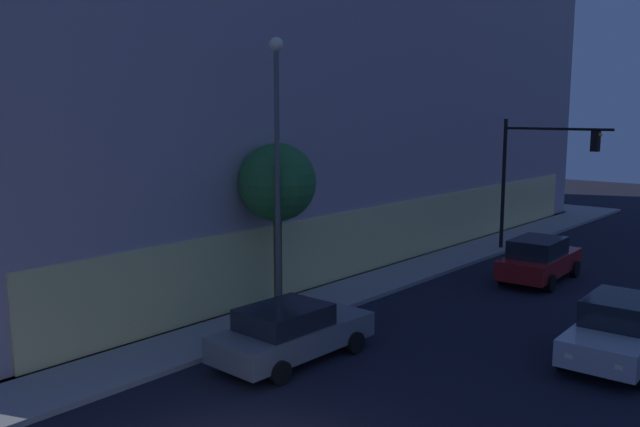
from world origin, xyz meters
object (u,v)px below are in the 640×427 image
object	(u,v)px
street_lamp_sidewalk	(277,149)
sidewalk_tree	(277,183)
car_silver	(620,330)
car_grey	(291,332)
modern_building	(182,45)
traffic_light_far_corner	(536,163)
car_red	(539,259)

from	to	relation	value
street_lamp_sidewalk	sidewalk_tree	distance (m)	1.83
street_lamp_sidewalk	car_silver	world-z (taller)	street_lamp_sidewalk
sidewalk_tree	car_grey	size ratio (longest dim) A/B	1.16
modern_building	street_lamp_sidewalk	size ratio (longest dim) A/B	4.47
traffic_light_far_corner	car_grey	distance (m)	17.62
modern_building	car_grey	world-z (taller)	modern_building
traffic_light_far_corner	modern_building	bearing A→B (deg)	105.74
modern_building	sidewalk_tree	size ratio (longest dim) A/B	7.05
modern_building	car_silver	world-z (taller)	modern_building
modern_building	street_lamp_sidewalk	world-z (taller)	modern_building
sidewalk_tree	car_grey	bearing A→B (deg)	-131.26
car_grey	sidewalk_tree	bearing A→B (deg)	48.74
car_silver	car_red	size ratio (longest dim) A/B	0.94
traffic_light_far_corner	car_grey	bearing A→B (deg)	-178.31
modern_building	car_grey	bearing A→B (deg)	-121.10
sidewalk_tree	car_silver	size ratio (longest dim) A/B	1.23
traffic_light_far_corner	street_lamp_sidewalk	world-z (taller)	street_lamp_sidewalk
modern_building	street_lamp_sidewalk	xyz separation A→B (m)	(-9.84, -17.21, -4.96)
modern_building	car_red	size ratio (longest dim) A/B	8.12
modern_building	car_grey	size ratio (longest dim) A/B	8.22
modern_building	traffic_light_far_corner	world-z (taller)	modern_building
modern_building	traffic_light_far_corner	bearing A→B (deg)	-74.26
traffic_light_far_corner	car_silver	size ratio (longest dim) A/B	1.38
street_lamp_sidewalk	car_silver	xyz separation A→B (m)	(3.69, -9.24, -4.72)
car_silver	modern_building	bearing A→B (deg)	76.93
street_lamp_sidewalk	car_red	size ratio (longest dim) A/B	1.82
traffic_light_far_corner	car_red	world-z (taller)	traffic_light_far_corner
street_lamp_sidewalk	car_silver	distance (m)	11.01
car_silver	car_red	world-z (taller)	car_red
car_silver	street_lamp_sidewalk	bearing A→B (deg)	111.80
traffic_light_far_corner	street_lamp_sidewalk	size ratio (longest dim) A/B	0.71
modern_building	street_lamp_sidewalk	distance (m)	20.43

